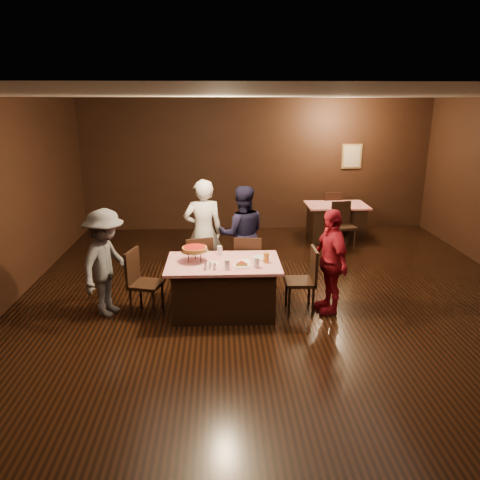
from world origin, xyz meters
name	(u,v)px	position (x,y,z in m)	size (l,w,h in m)	color
room	(289,169)	(0.00, 0.01, 2.14)	(10.00, 10.04, 3.02)	black
main_table	(224,287)	(-0.82, 0.42, 0.39)	(1.60, 1.00, 0.77)	#AB0B1E
back_table	(336,221)	(1.68, 4.06, 0.39)	(1.30, 0.90, 0.77)	red
chair_far_left	(198,264)	(-1.22, 1.17, 0.47)	(0.42, 0.42, 0.95)	black
chair_far_right	(248,263)	(-0.42, 1.17, 0.47)	(0.42, 0.42, 0.95)	black
chair_end_left	(146,283)	(-1.92, 0.42, 0.47)	(0.42, 0.42, 0.95)	black
chair_end_right	(300,280)	(0.28, 0.42, 0.47)	(0.42, 0.42, 0.95)	black
chair_back_near	(344,226)	(1.68, 3.36, 0.47)	(0.42, 0.42, 0.95)	black
chair_back_far	(330,211)	(1.68, 4.66, 0.47)	(0.42, 0.42, 0.95)	black
diner_white_jacket	(203,232)	(-1.14, 1.59, 0.88)	(0.64, 0.42, 1.75)	silver
diner_navy_hoodie	(242,234)	(-0.50, 1.65, 0.82)	(0.79, 0.62, 1.63)	black
diner_grey_knit	(106,263)	(-2.47, 0.46, 0.77)	(1.00, 0.57, 1.54)	#515155
diner_red_shirt	(330,261)	(0.70, 0.42, 0.76)	(0.89, 0.37, 1.52)	#A51525
pizza_stand	(195,249)	(-1.22, 0.47, 0.95)	(0.38, 0.38, 0.22)	black
plate_with_slice	(242,264)	(-0.57, 0.24, 0.80)	(0.25, 0.25, 0.06)	white
plate_empty	(261,257)	(-0.27, 0.57, 0.78)	(0.25, 0.25, 0.01)	white
glass_front_left	(227,265)	(-0.77, 0.12, 0.84)	(0.08, 0.08, 0.14)	silver
glass_front_right	(257,263)	(-0.37, 0.17, 0.84)	(0.08, 0.08, 0.14)	silver
glass_amber	(266,258)	(-0.22, 0.37, 0.84)	(0.08, 0.08, 0.14)	#BF7F26
glass_back	(220,251)	(-0.87, 0.72, 0.84)	(0.08, 0.08, 0.14)	silver
condiments	(210,266)	(-1.00, 0.14, 0.82)	(0.17, 0.10, 0.09)	silver
napkin_center	(245,261)	(-0.52, 0.42, 0.77)	(0.16, 0.16, 0.01)	white
napkin_left	(213,263)	(-0.97, 0.37, 0.77)	(0.16, 0.16, 0.01)	white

